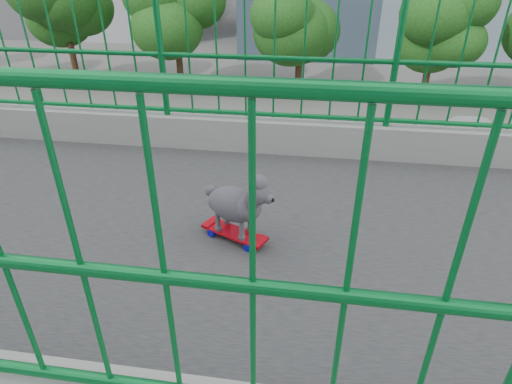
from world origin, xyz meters
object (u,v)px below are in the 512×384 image
(skateboard, at_px, (234,233))
(car_1, at_px, (172,220))
(poodle, at_px, (237,203))
(car_4, at_px, (480,132))
(car_0, at_px, (257,297))

(skateboard, xyz_separation_m, car_1, (-9.25, -4.11, -6.36))
(car_1, bearing_deg, skateboard, 23.95)
(poodle, height_order, car_1, poodle)
(poodle, bearing_deg, skateboard, -90.00)
(skateboard, bearing_deg, car_4, -179.46)
(car_1, bearing_deg, car_0, 46.57)
(car_1, relative_size, car_4, 0.89)
(skateboard, relative_size, car_1, 0.11)
(skateboard, xyz_separation_m, car_4, (-18.85, 8.51, -6.25))
(poodle, relative_size, car_4, 0.10)
(poodle, xyz_separation_m, car_0, (-6.06, -0.75, -6.60))
(skateboard, distance_m, car_1, 11.96)
(skateboard, height_order, car_1, skateboard)
(car_0, xyz_separation_m, car_1, (-3.20, -3.38, -0.00))
(car_0, height_order, car_4, car_4)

